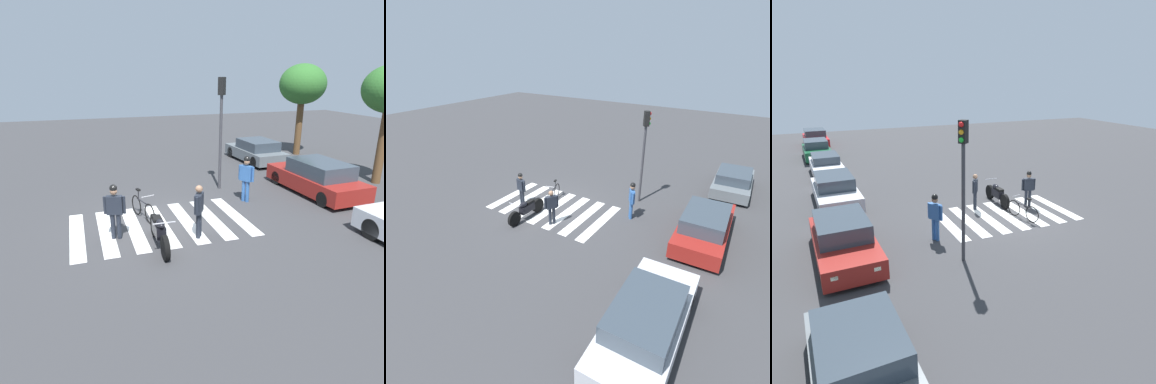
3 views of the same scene
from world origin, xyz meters
TOP-DOWN VIEW (x-y plane):
  - ground_plane at (0.00, 0.00)m, footprint 60.00×60.00m
  - police_motorcycle at (1.49, -0.40)m, footprint 2.29×0.62m
  - leaning_bicycle at (-0.70, -0.47)m, footprint 1.69×0.59m
  - officer_on_foot at (1.25, 0.90)m, footprint 0.59×0.42m
  - officer_by_motorcycle at (0.55, -1.53)m, footprint 0.31×0.64m
  - pedestrian_bystander at (-1.19, 3.70)m, footprint 0.60×0.43m
  - crosswalk_stripes at (0.00, -0.00)m, footprint 3.59×5.85m
  - car_grey_coupe at (-7.00, 7.25)m, footprint 4.11×2.04m
  - car_maroon_wagon at (-1.20, 6.99)m, footprint 4.62×2.06m
  - car_silver_sedan at (4.70, 6.75)m, footprint 4.76×2.07m
  - traffic_light_pole at (-3.05, 3.38)m, footprint 0.34×0.35m

SIDE VIEW (x-z plane):
  - ground_plane at x=0.00m, z-range 0.00..0.00m
  - crosswalk_stripes at x=0.00m, z-range 0.00..0.01m
  - leaning_bicycle at x=-0.70m, z-range -0.12..0.90m
  - police_motorcycle at x=1.49m, z-range -0.06..1.01m
  - car_grey_coupe at x=-7.00m, z-range -0.02..1.22m
  - car_maroon_wagon at x=-1.20m, z-range -0.04..1.36m
  - car_silver_sedan at x=4.70m, z-range -0.03..1.36m
  - officer_on_foot at x=1.25m, z-range 0.12..1.79m
  - officer_by_motorcycle at x=0.55m, z-range 0.13..1.87m
  - pedestrian_bystander at x=-1.19m, z-range 0.15..1.98m
  - traffic_light_pole at x=-3.05m, z-range 0.77..5.44m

